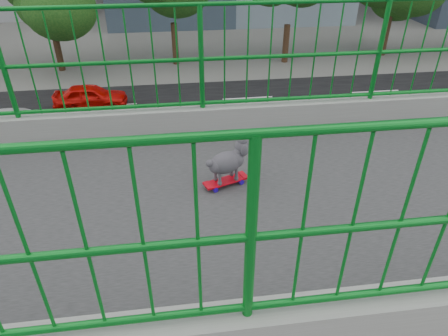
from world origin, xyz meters
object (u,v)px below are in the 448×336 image
at_px(car_3, 21,125).
at_px(car_4, 91,97).
at_px(poodle, 228,160).
at_px(car_0, 142,254).
at_px(car_2, 443,128).
at_px(skateboard, 226,181).

relative_size(car_3, car_4, 1.19).
bearing_deg(poodle, car_4, 175.35).
distance_m(car_0, car_3, 11.40).
height_order(car_0, car_3, car_0).
height_order(poodle, car_2, poodle).
height_order(poodle, car_0, poodle).
bearing_deg(car_0, car_2, 115.19).
xyz_separation_m(skateboard, car_3, (-15.35, -7.85, -6.36)).
xyz_separation_m(skateboard, car_4, (-18.55, -5.04, -6.37)).
xyz_separation_m(poodle, car_2, (-12.14, 11.88, -6.47)).
xyz_separation_m(skateboard, car_2, (-12.15, 11.90, -6.25)).
height_order(poodle, car_4, poodle).
bearing_deg(car_4, car_0, -165.39).
distance_m(skateboard, car_3, 18.37).
bearing_deg(car_3, car_4, -41.24).
xyz_separation_m(car_0, car_3, (-9.60, -6.14, -0.03)).
distance_m(poodle, car_4, 20.32).
height_order(skateboard, poodle, poodle).
xyz_separation_m(car_3, car_4, (-3.20, 2.81, -0.01)).
bearing_deg(car_0, skateboard, 16.53).
bearing_deg(skateboard, car_3, -172.85).
relative_size(poodle, car_0, 0.11).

